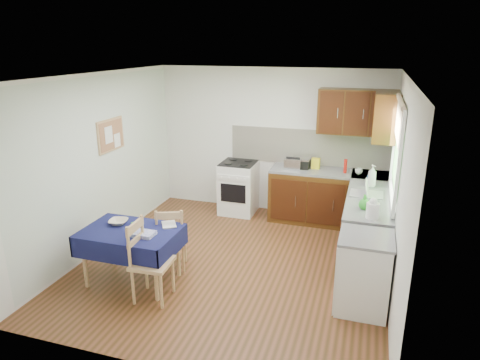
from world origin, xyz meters
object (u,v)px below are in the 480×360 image
(dish_rack, at_px, (367,193))
(kettle, at_px, (373,209))
(chair_far, at_px, (171,237))
(dining_table, at_px, (131,238))
(chair_near, at_px, (148,258))
(toaster, at_px, (293,164))
(sandwich_press, at_px, (301,163))

(dish_rack, bearing_deg, kettle, -101.11)
(kettle, bearing_deg, chair_far, -171.78)
(dining_table, xyz_separation_m, chair_near, (0.38, -0.27, -0.09))
(dining_table, height_order, chair_far, chair_far)
(chair_far, height_order, toaster, toaster)
(chair_near, bearing_deg, sandwich_press, -26.95)
(chair_far, xyz_separation_m, chair_near, (0.04, -0.68, 0.04))
(chair_near, distance_m, dish_rack, 3.01)
(dish_rack, relative_size, kettle, 1.71)
(dining_table, distance_m, chair_far, 0.55)
(chair_near, relative_size, toaster, 3.60)
(chair_near, bearing_deg, dish_rack, -55.20)
(dining_table, height_order, sandwich_press, sandwich_press)
(dining_table, xyz_separation_m, dish_rack, (2.71, 1.60, 0.33))
(chair_near, height_order, sandwich_press, sandwich_press)
(toaster, relative_size, kettle, 1.05)
(dish_rack, xyz_separation_m, kettle, (0.08, -0.82, 0.09))
(chair_near, relative_size, dish_rack, 2.21)
(sandwich_press, bearing_deg, dining_table, -131.26)
(chair_near, height_order, dish_rack, dish_rack)
(chair_far, xyz_separation_m, kettle, (2.46, 0.36, 0.55))
(sandwich_press, bearing_deg, chair_far, -129.82)
(chair_far, height_order, sandwich_press, sandwich_press)
(sandwich_press, height_order, kettle, kettle)
(sandwich_press, relative_size, dish_rack, 0.66)
(chair_far, distance_m, toaster, 2.48)
(toaster, xyz_separation_m, dish_rack, (1.19, -0.93, -0.07))
(toaster, bearing_deg, chair_far, -96.86)
(chair_far, distance_m, dish_rack, 2.69)
(sandwich_press, bearing_deg, dish_rack, -54.19)
(dining_table, distance_m, dish_rack, 3.16)
(dining_table, relative_size, kettle, 4.55)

